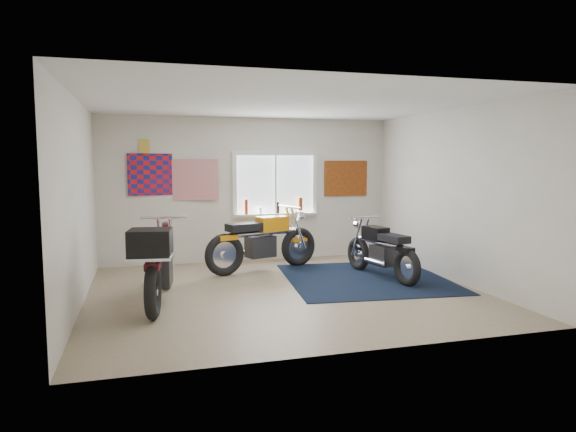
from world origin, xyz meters
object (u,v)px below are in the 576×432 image
object	(u,v)px
yellow_triumph	(263,243)
maroon_tourer	(158,262)
navy_rug	(366,278)
black_chrome_bike	(381,252)

from	to	relation	value
yellow_triumph	maroon_tourer	size ratio (longest dim) A/B	0.97
navy_rug	maroon_tourer	xyz separation A→B (m)	(-3.25, -0.70, 0.57)
yellow_triumph	black_chrome_bike	world-z (taller)	yellow_triumph
navy_rug	maroon_tourer	distance (m)	3.38
maroon_tourer	navy_rug	bearing A→B (deg)	-69.20
navy_rug	yellow_triumph	world-z (taller)	yellow_triumph
navy_rug	black_chrome_bike	size ratio (longest dim) A/B	1.39
maroon_tourer	yellow_triumph	bearing A→B (deg)	-36.73
yellow_triumph	maroon_tourer	bearing A→B (deg)	-153.18
navy_rug	black_chrome_bike	bearing A→B (deg)	2.96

